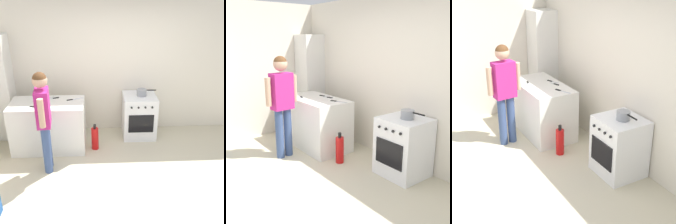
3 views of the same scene
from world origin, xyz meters
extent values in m
plane|color=beige|center=(0.00, 0.00, 0.00)|extent=(8.00, 8.00, 0.00)
cube|color=silver|center=(0.00, 1.95, 1.30)|extent=(6.00, 0.10, 2.60)
cube|color=silver|center=(-1.35, 1.20, 0.45)|extent=(1.30, 0.70, 0.90)
cube|color=white|center=(0.35, 1.58, 0.42)|extent=(0.63, 0.60, 0.85)
cube|color=black|center=(0.35, 1.27, 0.40)|extent=(0.47, 0.01, 0.36)
cylinder|color=black|center=(0.21, 1.46, 0.85)|extent=(0.20, 0.20, 0.01)
cylinder|color=black|center=(0.49, 1.46, 0.85)|extent=(0.20, 0.20, 0.01)
cylinder|color=black|center=(0.21, 1.70, 0.85)|extent=(0.20, 0.20, 0.01)
cylinder|color=black|center=(0.49, 1.70, 0.85)|extent=(0.20, 0.20, 0.01)
cylinder|color=black|center=(0.16, 1.26, 0.74)|extent=(0.04, 0.02, 0.04)
cylinder|color=black|center=(0.29, 1.26, 0.74)|extent=(0.04, 0.02, 0.04)
cylinder|color=black|center=(0.41, 1.26, 0.74)|extent=(0.04, 0.02, 0.04)
cylinder|color=black|center=(0.54, 1.26, 0.74)|extent=(0.04, 0.02, 0.04)
cylinder|color=gray|center=(0.38, 1.58, 0.91)|extent=(0.19, 0.19, 0.13)
cylinder|color=black|center=(0.57, 1.58, 0.96)|extent=(0.18, 0.02, 0.02)
cube|color=silver|center=(-1.38, 0.99, 0.90)|extent=(0.24, 0.09, 0.01)
cube|color=black|center=(-1.55, 1.03, 0.91)|extent=(0.11, 0.05, 0.01)
cube|color=silver|center=(-0.81, 1.36, 0.90)|extent=(0.20, 0.11, 0.01)
cube|color=black|center=(-0.95, 1.30, 0.91)|extent=(0.11, 0.07, 0.01)
cube|color=silver|center=(-1.31, 1.38, 0.90)|extent=(0.10, 0.05, 0.01)
cube|color=black|center=(-1.21, 1.41, 0.91)|extent=(0.11, 0.06, 0.01)
cube|color=silver|center=(-1.32, 1.44, 0.90)|extent=(0.14, 0.08, 0.01)
cube|color=black|center=(-1.44, 1.40, 0.91)|extent=(0.11, 0.06, 0.01)
cylinder|color=#384C7A|center=(-1.27, 0.44, 0.41)|extent=(0.13, 0.13, 0.82)
cylinder|color=#384C7A|center=(-1.29, 0.60, 0.41)|extent=(0.13, 0.13, 0.82)
cube|color=#B7267A|center=(-1.28, 0.52, 1.11)|extent=(0.23, 0.36, 0.58)
cylinder|color=tan|center=(-1.26, 0.28, 1.13)|extent=(0.09, 0.09, 0.44)
cylinder|color=tan|center=(-1.30, 0.76, 1.13)|extent=(0.09, 0.09, 0.44)
sphere|color=tan|center=(-1.28, 0.52, 1.54)|extent=(0.22, 0.22, 0.22)
sphere|color=brown|center=(-1.28, 0.52, 1.56)|extent=(0.21, 0.21, 0.21)
cylinder|color=red|center=(-0.52, 1.10, 0.21)|extent=(0.13, 0.13, 0.42)
cylinder|color=black|center=(-0.52, 1.10, 0.46)|extent=(0.05, 0.05, 0.08)
camera|label=1|loc=(-0.44, -3.37, 2.84)|focal=45.00mm
camera|label=2|loc=(2.76, -1.43, 1.93)|focal=45.00mm
camera|label=3|loc=(3.67, -1.15, 2.78)|focal=55.00mm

